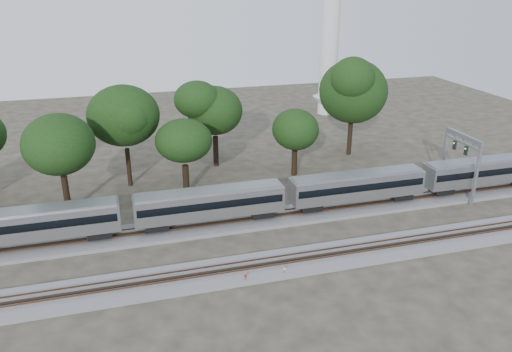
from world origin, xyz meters
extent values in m
plane|color=#383328|center=(0.00, 0.00, 0.00)|extent=(160.00, 160.00, 0.00)
cube|color=slate|center=(0.00, 6.00, 0.20)|extent=(160.00, 5.00, 0.40)
cube|color=brown|center=(0.00, 5.28, 0.66)|extent=(160.00, 0.08, 0.15)
cube|color=brown|center=(0.00, 6.72, 0.66)|extent=(160.00, 0.08, 0.15)
cube|color=slate|center=(0.00, -4.00, 0.20)|extent=(160.00, 5.00, 0.40)
cube|color=brown|center=(0.00, -4.72, 0.66)|extent=(160.00, 0.08, 0.15)
cube|color=brown|center=(0.00, -3.28, 0.66)|extent=(160.00, 0.08, 0.15)
cube|color=#ACAFB4|center=(-17.54, 6.00, 3.06)|extent=(16.88, 2.91, 2.91)
cube|color=black|center=(-17.54, 6.00, 3.35)|extent=(16.30, 2.96, 0.87)
cube|color=gray|center=(-17.54, 6.00, 4.56)|extent=(16.49, 2.33, 0.34)
cube|color=black|center=(-11.42, 6.00, 1.17)|extent=(2.52, 2.13, 0.87)
cube|color=#ACAFB4|center=(0.73, 6.00, 3.06)|extent=(16.88, 2.91, 2.91)
cube|color=black|center=(0.73, 6.00, 3.35)|extent=(16.30, 2.96, 0.87)
cube|color=gray|center=(0.73, 6.00, 4.56)|extent=(16.49, 2.33, 0.34)
cube|color=black|center=(-5.38, 6.00, 1.17)|extent=(2.52, 2.13, 0.87)
cube|color=black|center=(6.84, 6.00, 1.17)|extent=(2.52, 2.13, 0.87)
cube|color=#ACAFB4|center=(18.99, 6.00, 3.06)|extent=(16.88, 2.91, 2.91)
cube|color=black|center=(18.99, 6.00, 3.35)|extent=(16.30, 2.96, 0.87)
cube|color=gray|center=(18.99, 6.00, 4.56)|extent=(16.49, 2.33, 0.34)
cube|color=black|center=(12.88, 6.00, 1.17)|extent=(2.52, 2.13, 0.87)
cube|color=black|center=(25.11, 6.00, 1.17)|extent=(2.52, 2.13, 0.87)
cube|color=#ACAFB4|center=(37.26, 6.00, 3.06)|extent=(16.88, 2.91, 2.91)
cube|color=black|center=(37.26, 6.00, 3.35)|extent=(16.30, 2.96, 0.87)
cube|color=gray|center=(37.26, 6.00, 4.56)|extent=(16.49, 2.33, 0.34)
cube|color=black|center=(31.14, 6.00, 1.17)|extent=(2.52, 2.13, 0.87)
cylinder|color=#512D19|center=(1.73, -5.97, 0.41)|extent=(0.05, 0.05, 0.82)
cylinder|color=red|center=(1.73, -5.97, 0.78)|extent=(0.28, 0.13, 0.29)
cylinder|color=#512D19|center=(5.64, -5.88, 0.42)|extent=(0.06, 0.06, 0.85)
cylinder|color=silver|center=(5.64, -5.88, 0.80)|extent=(0.30, 0.06, 0.30)
cube|color=#512D19|center=(6.00, -5.25, 0.15)|extent=(0.52, 0.33, 0.30)
cylinder|color=silver|center=(33.75, 49.81, 12.60)|extent=(3.60, 3.60, 25.21)
cone|color=silver|center=(33.75, 49.81, 1.80)|extent=(5.76, 5.76, 3.60)
cube|color=gray|center=(33.28, 2.72, 4.21)|extent=(0.33, 0.33, 8.43)
cube|color=gray|center=(33.28, 9.28, 4.21)|extent=(0.33, 0.33, 8.43)
cube|color=gray|center=(33.28, 6.00, 8.14)|extent=(0.37, 6.93, 0.56)
cube|color=gray|center=(33.28, 6.00, 7.30)|extent=(0.23, 6.93, 0.23)
cube|color=black|center=(33.00, 4.88, 6.65)|extent=(0.23, 0.47, 1.12)
cube|color=black|center=(33.00, 7.12, 6.65)|extent=(0.23, 0.47, 1.12)
cylinder|color=black|center=(-15.22, 14.63, 2.35)|extent=(0.70, 0.70, 4.70)
ellipsoid|color=black|center=(-15.22, 14.63, 8.72)|extent=(8.86, 8.86, 7.53)
cylinder|color=black|center=(-7.58, 21.19, 2.66)|extent=(0.70, 0.70, 5.31)
ellipsoid|color=black|center=(-7.58, 21.19, 9.87)|extent=(10.02, 10.02, 8.52)
cylinder|color=black|center=(-0.51, 16.46, 1.97)|extent=(0.70, 0.70, 3.94)
ellipsoid|color=black|center=(-0.51, 16.46, 7.31)|extent=(7.42, 7.42, 6.31)
cylinder|color=black|center=(5.35, 25.54, 2.31)|extent=(0.70, 0.70, 4.63)
ellipsoid|color=black|center=(5.35, 25.54, 8.59)|extent=(8.73, 8.73, 7.42)
cylinder|color=black|center=(15.44, 18.65, 1.85)|extent=(0.70, 0.70, 3.70)
ellipsoid|color=black|center=(15.44, 18.65, 6.87)|extent=(6.98, 6.98, 5.93)
cylinder|color=black|center=(27.02, 24.76, 2.77)|extent=(0.70, 0.70, 5.54)
ellipsoid|color=black|center=(27.02, 24.76, 10.29)|extent=(10.45, 10.45, 8.88)
camera|label=1|loc=(-8.09, -44.50, 26.92)|focal=35.00mm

